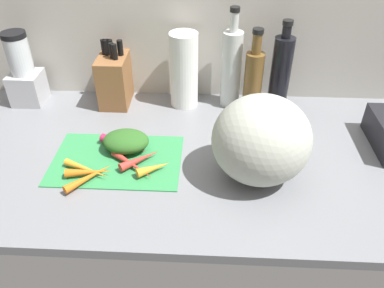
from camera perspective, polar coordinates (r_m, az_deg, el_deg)
name	(u,v)px	position (r cm, az deg, el deg)	size (l,w,h in cm)	color
ground_plane	(204,155)	(123.54, 1.74, -1.65)	(170.00, 80.00, 3.00)	slate
wall_back	(208,17)	(142.89, 2.40, 18.20)	(170.00, 3.00, 60.00)	#BCB7AD
cutting_board	(117,159)	(120.95, -11.02, -2.26)	(39.31, 26.27, 0.80)	#338C4C
carrot_0	(153,168)	(113.26, -5.73, -3.57)	(2.82, 2.82, 10.10)	orange
carrot_1	(87,169)	(117.00, -15.30, -3.61)	(2.14, 2.14, 15.39)	orange
carrot_2	(140,159)	(117.08, -7.67, -2.24)	(2.67, 2.67, 13.46)	red
carrot_3	(124,145)	(123.59, -10.02, -0.07)	(2.93, 2.93, 16.87)	#B2264C
carrot_4	(88,172)	(115.45, -15.03, -4.03)	(2.61, 2.61, 13.09)	orange
carrot_5	(89,177)	(113.89, -15.01, -4.75)	(2.37, 2.37, 15.26)	orange
carrot_6	(133,165)	(115.82, -8.76, -3.06)	(2.04, 2.04, 17.44)	red
carrot_greens_pile	(126,141)	(122.24, -9.72, 0.42)	(14.40, 11.08, 6.09)	#2D6023
winter_squash	(261,140)	(107.35, 10.17, 0.56)	(27.36, 25.84, 25.57)	#B2B7A8
knife_block	(115,79)	(146.88, -11.33, 9.44)	(10.29, 16.09, 23.84)	brown
blender_appliance	(24,74)	(155.89, -23.55, 9.51)	(11.19, 11.19, 27.15)	#B2B2B7
paper_towel_roll	(184,70)	(140.94, -1.20, 10.81)	(10.05, 10.05, 27.43)	white
bottle_0	(231,67)	(141.57, 5.82, 11.21)	(7.16, 7.16, 36.08)	silver
bottle_1	(253,79)	(139.49, 9.02, 9.46)	(6.56, 6.56, 30.49)	brown
bottle_2	(280,74)	(139.88, 12.91, 10.02)	(6.95, 6.95, 33.41)	black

